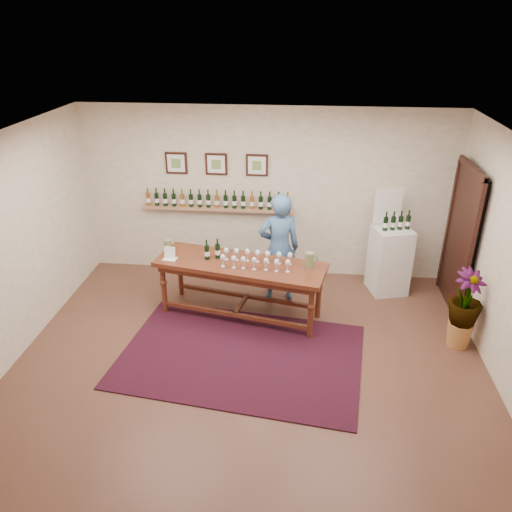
# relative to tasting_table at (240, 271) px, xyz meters

# --- Properties ---
(ground) EXTENTS (6.00, 6.00, 0.00)m
(ground) POSITION_rel_tasting_table_xyz_m (0.25, -1.06, -0.73)
(ground) COLOR brown
(ground) RESTS_ON ground
(room_shell) EXTENTS (6.00, 6.00, 6.00)m
(room_shell) POSITION_rel_tasting_table_xyz_m (2.36, 0.80, 0.39)
(room_shell) COLOR white
(room_shell) RESTS_ON ground
(rug) EXTENTS (3.33, 2.44, 0.02)m
(rug) POSITION_rel_tasting_table_xyz_m (0.13, -1.00, -0.72)
(rug) COLOR #4E0E10
(rug) RESTS_ON ground
(tasting_table) EXTENTS (2.53, 1.26, 0.86)m
(tasting_table) POSITION_rel_tasting_table_xyz_m (0.00, 0.00, 0.00)
(tasting_table) COLOR #431610
(tasting_table) RESTS_ON ground
(table_glasses) EXTENTS (1.41, 0.43, 0.19)m
(table_glasses) POSITION_rel_tasting_table_xyz_m (0.23, -0.06, 0.23)
(table_glasses) COLOR silver
(table_glasses) RESTS_ON tasting_table
(table_bottles) EXTENTS (0.33, 0.23, 0.32)m
(table_bottles) POSITION_rel_tasting_table_xyz_m (-0.41, 0.10, 0.29)
(table_bottles) COLOR black
(table_bottles) RESTS_ON tasting_table
(pitcher_left) EXTENTS (0.15, 0.15, 0.20)m
(pitcher_left) POSITION_rel_tasting_table_xyz_m (-1.10, 0.24, 0.23)
(pitcher_left) COLOR #677448
(pitcher_left) RESTS_ON tasting_table
(pitcher_right) EXTENTS (0.15, 0.15, 0.22)m
(pitcher_right) POSITION_rel_tasting_table_xyz_m (0.97, -0.05, 0.24)
(pitcher_right) COLOR #677448
(pitcher_right) RESTS_ON tasting_table
(menu_card) EXTENTS (0.21, 0.16, 0.18)m
(menu_card) POSITION_rel_tasting_table_xyz_m (-1.02, 0.04, 0.22)
(menu_card) COLOR white
(menu_card) RESTS_ON tasting_table
(display_pedestal) EXTENTS (0.66, 0.66, 1.08)m
(display_pedestal) POSITION_rel_tasting_table_xyz_m (2.24, 0.95, -0.19)
(display_pedestal) COLOR white
(display_pedestal) RESTS_ON ground
(pedestal_bottles) EXTENTS (0.34, 0.17, 0.33)m
(pedestal_bottles) POSITION_rel_tasting_table_xyz_m (2.28, 0.92, 0.51)
(pedestal_bottles) COLOR black
(pedestal_bottles) RESTS_ON display_pedestal
(info_sign) EXTENTS (0.43, 0.14, 0.61)m
(info_sign) POSITION_rel_tasting_table_xyz_m (2.15, 1.13, 0.65)
(info_sign) COLOR white
(info_sign) RESTS_ON display_pedestal
(potted_plant) EXTENTS (0.68, 0.68, 0.96)m
(potted_plant) POSITION_rel_tasting_table_xyz_m (3.00, -0.48, -0.17)
(potted_plant) COLOR #B4753C
(potted_plant) RESTS_ON ground
(person) EXTENTS (0.69, 0.52, 1.72)m
(person) POSITION_rel_tasting_table_xyz_m (0.52, 0.53, 0.13)
(person) COLOR #3C628F
(person) RESTS_ON ground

